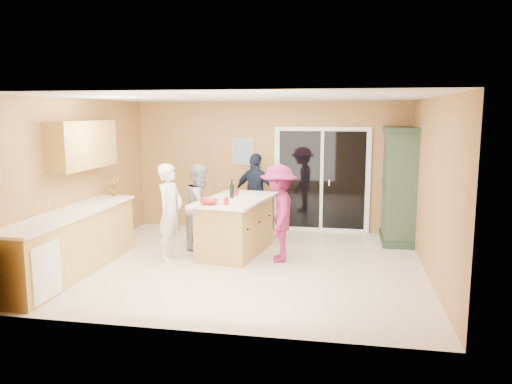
% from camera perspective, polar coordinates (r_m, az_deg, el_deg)
% --- Properties ---
extents(floor, '(5.50, 5.50, 0.00)m').
position_cam_1_polar(floor, '(7.97, -1.20, -8.28)').
color(floor, silver).
rests_on(floor, ground).
extents(ceiling, '(5.50, 5.00, 0.10)m').
position_cam_1_polar(ceiling, '(7.61, -1.27, 10.76)').
color(ceiling, silver).
rests_on(ceiling, wall_back).
extents(wall_back, '(5.50, 0.10, 2.60)m').
position_cam_1_polar(wall_back, '(10.13, 1.61, 2.95)').
color(wall_back, tan).
rests_on(wall_back, ground).
extents(wall_front, '(5.50, 0.10, 2.60)m').
position_cam_1_polar(wall_front, '(5.29, -6.67, -2.67)').
color(wall_front, tan).
rests_on(wall_front, ground).
extents(wall_left, '(0.10, 5.00, 2.60)m').
position_cam_1_polar(wall_left, '(8.66, -19.36, 1.42)').
color(wall_left, tan).
rests_on(wall_left, ground).
extents(wall_right, '(0.10, 5.00, 2.60)m').
position_cam_1_polar(wall_right, '(7.63, 19.44, 0.45)').
color(wall_right, tan).
rests_on(wall_right, ground).
extents(left_cabinet_run, '(0.65, 3.05, 1.24)m').
position_cam_1_polar(left_cabinet_run, '(7.78, -20.92, -5.78)').
color(left_cabinet_run, tan).
rests_on(left_cabinet_run, floor).
extents(upper_cabinets, '(0.35, 1.60, 0.75)m').
position_cam_1_polar(upper_cabinets, '(8.35, -19.20, 5.13)').
color(upper_cabinets, tan).
rests_on(upper_cabinets, wall_left).
extents(sliding_door, '(1.90, 0.07, 2.10)m').
position_cam_1_polar(sliding_door, '(10.02, 7.52, 1.37)').
color(sliding_door, white).
rests_on(sliding_door, floor).
extents(framed_picture, '(0.46, 0.04, 0.56)m').
position_cam_1_polar(framed_picture, '(10.18, -1.48, 4.67)').
color(framed_picture, '#A68853').
rests_on(framed_picture, wall_back).
extents(kitchen_island, '(1.23, 1.93, 0.95)m').
position_cam_1_polar(kitchen_island, '(8.52, -2.33, -4.05)').
color(kitchen_island, tan).
rests_on(kitchen_island, floor).
extents(green_hutch, '(0.61, 1.16, 2.12)m').
position_cam_1_polar(green_hutch, '(9.50, 16.05, 0.58)').
color(green_hutch, '#223727').
rests_on(green_hutch, floor).
extents(woman_white, '(0.48, 0.63, 1.57)m').
position_cam_1_polar(woman_white, '(8.21, -9.78, -2.26)').
color(woman_white, silver).
rests_on(woman_white, floor).
extents(woman_grey, '(0.61, 0.76, 1.49)m').
position_cam_1_polar(woman_grey, '(8.84, -6.31, -1.61)').
color(woman_grey, '#99989B').
rests_on(woman_grey, floor).
extents(woman_navy, '(1.00, 0.62, 1.59)m').
position_cam_1_polar(woman_navy, '(9.80, 0.02, -0.21)').
color(woman_navy, '#1B233B').
rests_on(woman_navy, floor).
extents(woman_magenta, '(0.71, 1.08, 1.57)m').
position_cam_1_polar(woman_magenta, '(7.99, 2.60, -2.42)').
color(woman_magenta, '#7F1B4A').
rests_on(woman_magenta, floor).
extents(serving_bowl, '(0.32, 0.32, 0.07)m').
position_cam_1_polar(serving_bowl, '(7.88, -5.41, -1.14)').
color(serving_bowl, red).
rests_on(serving_bowl, kitchen_island).
extents(tulip_vase, '(0.21, 0.16, 0.36)m').
position_cam_1_polar(tulip_vase, '(9.00, -16.00, 0.70)').
color(tulip_vase, '#AF2F11').
rests_on(tulip_vase, left_cabinet_run).
extents(tumbler_near, '(0.09, 0.09, 0.12)m').
position_cam_1_polar(tumbler_near, '(8.70, -2.27, 0.01)').
color(tumbler_near, red).
rests_on(tumbler_near, kitchen_island).
extents(tumbler_far, '(0.09, 0.09, 0.12)m').
position_cam_1_polar(tumbler_far, '(7.81, -3.42, -1.05)').
color(tumbler_far, red).
rests_on(tumbler_far, kitchen_island).
extents(wine_bottle, '(0.07, 0.07, 0.32)m').
position_cam_1_polar(wine_bottle, '(8.46, -2.78, 0.17)').
color(wine_bottle, black).
rests_on(wine_bottle, kitchen_island).
extents(white_plate, '(0.33, 0.33, 0.02)m').
position_cam_1_polar(white_plate, '(8.77, -0.84, -0.26)').
color(white_plate, white).
rests_on(white_plate, kitchen_island).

